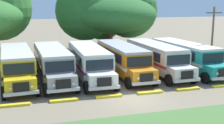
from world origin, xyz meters
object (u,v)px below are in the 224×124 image
object	(u,v)px
parked_bus_slot_2	(89,60)
parked_bus_slot_5	(185,55)
parked_bus_slot_1	(53,62)
parked_bus_slot_3	(122,58)
parked_bus_slot_0	(17,64)
utility_pole	(212,36)
parked_bus_slot_4	(156,56)
broad_shade_tree	(109,13)

from	to	relation	value
parked_bus_slot_2	parked_bus_slot_5	bearing A→B (deg)	90.52
parked_bus_slot_1	parked_bus_slot_3	size ratio (longest dim) A/B	1.00
parked_bus_slot_0	parked_bus_slot_2	distance (m)	6.39
utility_pole	parked_bus_slot_4	bearing A→B (deg)	174.34
parked_bus_slot_4	broad_shade_tree	xyz separation A→B (m)	(-1.01, 13.87, 3.81)
parked_bus_slot_3	utility_pole	size ratio (longest dim) A/B	1.69
parked_bus_slot_3	broad_shade_tree	world-z (taller)	broad_shade_tree
parked_bus_slot_2	utility_pole	size ratio (longest dim) A/B	1.69
broad_shade_tree	parked_bus_slot_2	bearing A→B (deg)	-112.38
parked_bus_slot_5	broad_shade_tree	size ratio (longest dim) A/B	0.72
parked_bus_slot_3	parked_bus_slot_2	bearing A→B (deg)	-85.08
parked_bus_slot_0	utility_pole	bearing A→B (deg)	83.37
utility_pole	broad_shade_tree	bearing A→B (deg)	115.75
broad_shade_tree	utility_pole	world-z (taller)	broad_shade_tree
parked_bus_slot_1	parked_bus_slot_4	size ratio (longest dim) A/B	1.00
parked_bus_slot_2	parked_bus_slot_5	distance (m)	9.95
parked_bus_slot_0	parked_bus_slot_2	world-z (taller)	same
parked_bus_slot_0	parked_bus_slot_1	distance (m)	3.08
parked_bus_slot_1	parked_bus_slot_5	xyz separation A→B (m)	(13.26, -0.27, 0.00)
utility_pole	parked_bus_slot_3	bearing A→B (deg)	175.25
parked_bus_slot_5	utility_pole	bearing A→B (deg)	77.37
parked_bus_slot_2	parked_bus_slot_3	bearing A→B (deg)	96.40
parked_bus_slot_1	broad_shade_tree	size ratio (longest dim) A/B	0.72
parked_bus_slot_5	broad_shade_tree	world-z (taller)	broad_shade_tree
parked_bus_slot_0	utility_pole	size ratio (longest dim) A/B	1.70
parked_bus_slot_1	parked_bus_slot_4	distance (m)	10.09
parked_bus_slot_0	parked_bus_slot_1	bearing A→B (deg)	85.06
parked_bus_slot_3	broad_shade_tree	xyz separation A→B (m)	(2.42, 13.68, 3.81)
parked_bus_slot_0	broad_shade_tree	world-z (taller)	broad_shade_tree
parked_bus_slot_2	parked_bus_slot_0	bearing A→B (deg)	-92.23
parked_bus_slot_0	broad_shade_tree	xyz separation A→B (m)	(12.16, 13.72, 3.81)
parked_bus_slot_0	parked_bus_slot_5	distance (m)	16.34
parked_bus_slot_1	parked_bus_slot_2	world-z (taller)	same
parked_bus_slot_1	parked_bus_slot_2	distance (m)	3.32
parked_bus_slot_2	parked_bus_slot_4	distance (m)	6.79
parked_bus_slot_2	broad_shade_tree	size ratio (longest dim) A/B	0.72
parked_bus_slot_0	parked_bus_slot_4	world-z (taller)	same
parked_bus_slot_0	utility_pole	world-z (taller)	utility_pole
parked_bus_slot_4	parked_bus_slot_2	bearing A→B (deg)	-90.30
utility_pole	parked_bus_slot_1	bearing A→B (deg)	177.47
parked_bus_slot_0	parked_bus_slot_2	size ratio (longest dim) A/B	1.01
parked_bus_slot_1	utility_pole	xyz separation A→B (m)	(16.05, -0.71, 1.88)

